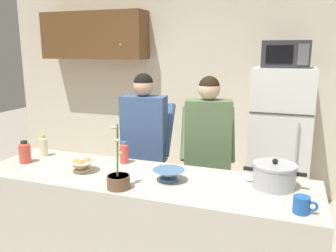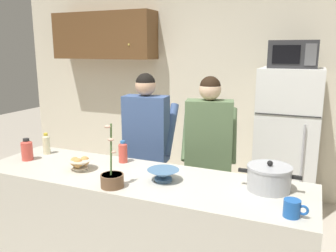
# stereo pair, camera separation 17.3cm
# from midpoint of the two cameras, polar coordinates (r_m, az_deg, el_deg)

# --- Properties ---
(back_wall_unit) EXTENTS (6.00, 0.48, 2.60)m
(back_wall_unit) POSITION_cam_midpoint_polar(r_m,az_deg,el_deg) (4.53, 3.59, 7.43)
(back_wall_unit) COLOR beige
(back_wall_unit) RESTS_ON ground
(kitchen_island) EXTENTS (2.40, 0.68, 0.92)m
(kitchen_island) POSITION_cam_midpoint_polar(r_m,az_deg,el_deg) (2.66, -6.15, -17.62)
(kitchen_island) COLOR beige
(kitchen_island) RESTS_ON ground
(refrigerator) EXTENTS (0.64, 0.68, 1.61)m
(refrigerator) POSITION_cam_midpoint_polar(r_m,az_deg,el_deg) (4.04, 16.83, -2.24)
(refrigerator) COLOR white
(refrigerator) RESTS_ON ground
(microwave) EXTENTS (0.48, 0.37, 0.28)m
(microwave) POSITION_cam_midpoint_polar(r_m,az_deg,el_deg) (3.89, 17.69, 11.23)
(microwave) COLOR #2D2D30
(microwave) RESTS_ON refrigerator
(person_near_pot) EXTENTS (0.52, 0.45, 1.59)m
(person_near_pot) POSITION_cam_midpoint_polar(r_m,az_deg,el_deg) (3.22, -5.43, -2.12)
(person_near_pot) COLOR #33384C
(person_near_pot) RESTS_ON ground
(person_by_sink) EXTENTS (0.55, 0.49, 1.58)m
(person_by_sink) POSITION_cam_midpoint_polar(r_m,az_deg,el_deg) (3.04, 4.96, -3.12)
(person_by_sink) COLOR black
(person_by_sink) RESTS_ON ground
(cooking_pot) EXTENTS (0.39, 0.28, 0.19)m
(cooking_pot) POSITION_cam_midpoint_polar(r_m,az_deg,el_deg) (2.32, 15.09, -7.91)
(cooking_pot) COLOR #ADAFB5
(cooking_pot) RESTS_ON kitchen_island
(coffee_mug) EXTENTS (0.13, 0.09, 0.10)m
(coffee_mug) POSITION_cam_midpoint_polar(r_m,az_deg,el_deg) (2.03, 18.96, -12.25)
(coffee_mug) COLOR #1E59B2
(coffee_mug) RESTS_ON kitchen_island
(bread_bowl) EXTENTS (0.20, 0.20, 0.10)m
(bread_bowl) POSITION_cam_midpoint_polar(r_m,az_deg,el_deg) (2.63, -15.89, -6.22)
(bread_bowl) COLOR beige
(bread_bowl) RESTS_ON kitchen_island
(empty_bowl) EXTENTS (0.22, 0.22, 0.08)m
(empty_bowl) POSITION_cam_midpoint_polar(r_m,az_deg,el_deg) (2.36, -2.01, -8.01)
(empty_bowl) COLOR #4C7299
(empty_bowl) RESTS_ON kitchen_island
(bottle_near_edge) EXTENTS (0.09, 0.09, 0.18)m
(bottle_near_edge) POSITION_cam_midpoint_polar(r_m,az_deg,el_deg) (2.97, -24.14, -3.95)
(bottle_near_edge) COLOR #D84C3F
(bottle_near_edge) RESTS_ON kitchen_island
(bottle_mid_counter) EXTENTS (0.06, 0.06, 0.18)m
(bottle_mid_counter) POSITION_cam_midpoint_polar(r_m,az_deg,el_deg) (3.09, -21.36, -3.07)
(bottle_mid_counter) COLOR beige
(bottle_mid_counter) RESTS_ON kitchen_island
(bottle_far_corner) EXTENTS (0.07, 0.07, 0.18)m
(bottle_far_corner) POSITION_cam_midpoint_polar(r_m,az_deg,el_deg) (2.74, -9.04, -4.37)
(bottle_far_corner) COLOR #D84C3F
(bottle_far_corner) RESTS_ON kitchen_island
(potted_orchid) EXTENTS (0.15, 0.15, 0.42)m
(potted_orchid) POSITION_cam_midpoint_polar(r_m,az_deg,el_deg) (2.27, -10.38, -8.68)
(potted_orchid) COLOR brown
(potted_orchid) RESTS_ON kitchen_island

